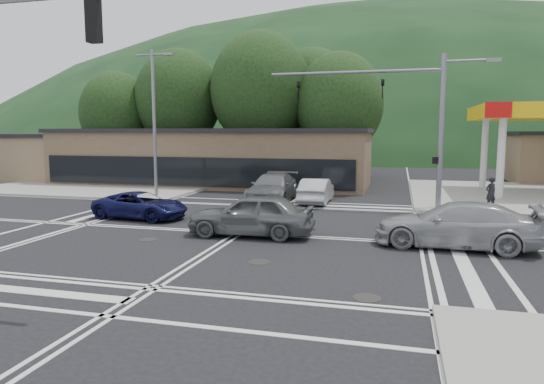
% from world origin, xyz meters
% --- Properties ---
extents(ground, '(120.00, 120.00, 0.00)m').
position_xyz_m(ground, '(0.00, 0.00, 0.00)').
color(ground, black).
rests_on(ground, ground).
extents(sidewalk_nw, '(16.00, 16.00, 0.15)m').
position_xyz_m(sidewalk_nw, '(-15.00, 15.00, 0.07)').
color(sidewalk_nw, gray).
rests_on(sidewalk_nw, ground).
extents(commercial_row, '(24.00, 8.00, 4.00)m').
position_xyz_m(commercial_row, '(-8.00, 17.00, 2.00)').
color(commercial_row, brown).
rests_on(commercial_row, ground).
extents(commercial_nw, '(8.00, 7.00, 3.60)m').
position_xyz_m(commercial_nw, '(-24.00, 17.00, 1.80)').
color(commercial_nw, '#846B4F').
rests_on(commercial_nw, ground).
extents(hill_north, '(252.00, 126.00, 140.00)m').
position_xyz_m(hill_north, '(0.00, 90.00, 0.00)').
color(hill_north, black).
rests_on(hill_north, ground).
extents(tree_n_a, '(8.00, 8.00, 11.75)m').
position_xyz_m(tree_n_a, '(-14.00, 24.00, 7.14)').
color(tree_n_a, '#382619').
rests_on(tree_n_a, ground).
extents(tree_n_b, '(9.00, 9.00, 12.98)m').
position_xyz_m(tree_n_b, '(-6.00, 24.00, 7.79)').
color(tree_n_b, '#382619').
rests_on(tree_n_b, ground).
extents(tree_n_c, '(7.60, 7.60, 10.87)m').
position_xyz_m(tree_n_c, '(1.00, 24.00, 6.49)').
color(tree_n_c, '#382619').
rests_on(tree_n_c, ground).
extents(tree_n_d, '(6.80, 6.80, 9.76)m').
position_xyz_m(tree_n_d, '(-20.00, 23.00, 5.84)').
color(tree_n_d, '#382619').
rests_on(tree_n_d, ground).
extents(tree_n_e, '(8.40, 8.40, 11.98)m').
position_xyz_m(tree_n_e, '(-2.00, 28.00, 7.14)').
color(tree_n_e, '#382619').
rests_on(tree_n_e, ground).
extents(streetlight_nw, '(2.50, 0.25, 9.00)m').
position_xyz_m(streetlight_nw, '(-8.44, 9.00, 5.05)').
color(streetlight_nw, slate).
rests_on(streetlight_nw, ground).
extents(signal_mast_ne, '(11.65, 0.30, 8.00)m').
position_xyz_m(signal_mast_ne, '(6.95, 8.20, 5.07)').
color(signal_mast_ne, slate).
rests_on(signal_mast_ne, ground).
extents(car_blue_west, '(4.69, 2.52, 1.25)m').
position_xyz_m(car_blue_west, '(-5.57, 2.03, 0.63)').
color(car_blue_west, '#0D0F3B').
rests_on(car_blue_west, ground).
extents(car_grey_center, '(5.00, 2.17, 1.68)m').
position_xyz_m(car_grey_center, '(0.60, -0.30, 0.84)').
color(car_grey_center, '#585B5D').
rests_on(car_grey_center, ground).
extents(car_silver_east, '(5.73, 2.70, 1.62)m').
position_xyz_m(car_silver_east, '(8.16, -0.30, 0.81)').
color(car_silver_east, '#9C9DA2').
rests_on(car_silver_east, ground).
extents(car_queue_a, '(1.57, 4.36, 1.43)m').
position_xyz_m(car_queue_a, '(1.63, 9.00, 0.71)').
color(car_queue_a, silver).
rests_on(car_queue_a, ground).
extents(car_queue_b, '(2.20, 4.37, 1.43)m').
position_xyz_m(car_queue_b, '(1.65, 19.28, 0.72)').
color(car_queue_b, silver).
rests_on(car_queue_b, ground).
extents(car_northbound, '(2.35, 5.64, 1.63)m').
position_xyz_m(car_northbound, '(-0.95, 9.00, 0.81)').
color(car_northbound, '#5E6062').
rests_on(car_northbound, ground).
extents(pedestrian, '(0.71, 0.66, 1.64)m').
position_xyz_m(pedestrian, '(10.74, 8.31, 0.97)').
color(pedestrian, black).
rests_on(pedestrian, sidewalk_ne).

